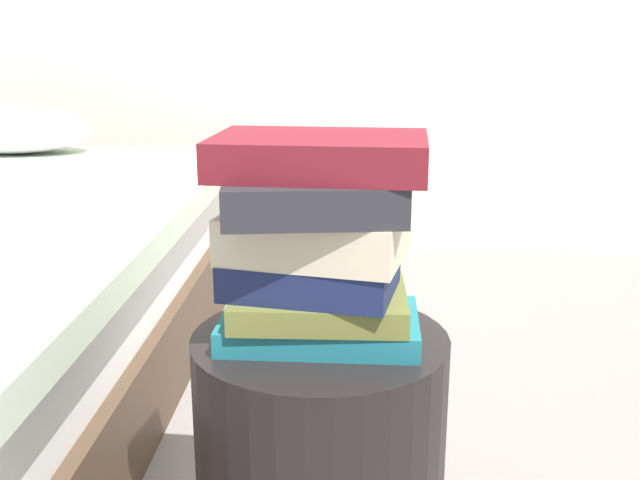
{
  "coord_description": "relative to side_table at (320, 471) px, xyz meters",
  "views": [
    {
      "loc": [
        0.1,
        -0.99,
        0.85
      ],
      "look_at": [
        0.0,
        0.0,
        0.58
      ],
      "focal_mm": 41.99,
      "sensor_mm": 36.0,
      "label": 1
    }
  ],
  "objects": [
    {
      "name": "side_table",
      "position": [
        0.0,
        0.0,
        0.0
      ],
      "size": [
        0.37,
        0.37,
        0.43
      ],
      "primitive_type": "cylinder",
      "color": "black",
      "rests_on": "ground_plane"
    },
    {
      "name": "book_teal",
      "position": [
        -0.0,
        -0.0,
        0.23
      ],
      "size": [
        0.28,
        0.18,
        0.03
      ],
      "primitive_type": "cube",
      "rotation": [
        0.0,
        0.0,
        0.03
      ],
      "color": "#1E727F",
      "rests_on": "side_table"
    },
    {
      "name": "book_olive",
      "position": [
        0.0,
        -0.0,
        0.27
      ],
      "size": [
        0.25,
        0.2,
        0.04
      ],
      "primitive_type": "cube",
      "rotation": [
        0.0,
        0.0,
        0.06
      ],
      "color": "olive",
      "rests_on": "book_teal"
    },
    {
      "name": "book_navy",
      "position": [
        -0.01,
        -0.01,
        0.31
      ],
      "size": [
        0.25,
        0.19,
        0.05
      ],
      "primitive_type": "cube",
      "rotation": [
        0.0,
        0.0,
        -0.14
      ],
      "color": "#19234C",
      "rests_on": "book_olive"
    },
    {
      "name": "book_cream",
      "position": [
        -0.01,
        0.0,
        0.37
      ],
      "size": [
        0.26,
        0.21,
        0.06
      ],
      "primitive_type": "cube",
      "rotation": [
        0.0,
        0.0,
        -0.17
      ],
      "color": "beige",
      "rests_on": "book_navy"
    },
    {
      "name": "book_charcoal",
      "position": [
        -0.01,
        -0.01,
        0.43
      ],
      "size": [
        0.26,
        0.24,
        0.05
      ],
      "primitive_type": "cube",
      "rotation": [
        0.0,
        0.0,
        0.17
      ],
      "color": "#28282D",
      "rests_on": "book_cream"
    },
    {
      "name": "book_maroon",
      "position": [
        0.0,
        -0.0,
        0.48
      ],
      "size": [
        0.29,
        0.2,
        0.05
      ],
      "primitive_type": "cube",
      "rotation": [
        0.0,
        0.0,
        -0.02
      ],
      "color": "maroon",
      "rests_on": "book_charcoal"
    }
  ]
}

